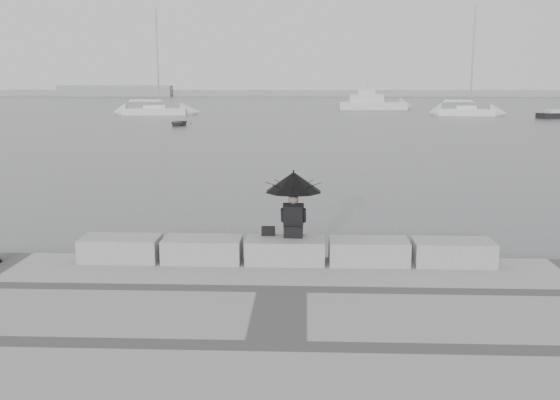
{
  "coord_description": "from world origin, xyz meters",
  "views": [
    {
      "loc": [
        0.41,
        -12.76,
        4.18
      ],
      "look_at": [
        -0.25,
        3.0,
        1.14
      ],
      "focal_mm": 40.0,
      "sensor_mm": 36.0,
      "label": 1
    }
  ],
  "objects_px": {
    "motor_cruiser": "(373,103)",
    "dinghy": "(179,123)",
    "sailboat_left": "(155,111)",
    "seated_person": "(294,189)",
    "small_motorboat": "(558,115)",
    "sailboat_right": "(466,111)"
  },
  "relations": [
    {
      "from": "small_motorboat",
      "to": "dinghy",
      "type": "bearing_deg",
      "value": -178.83
    },
    {
      "from": "seated_person",
      "to": "motor_cruiser",
      "type": "relative_size",
      "value": 0.14
    },
    {
      "from": "seated_person",
      "to": "dinghy",
      "type": "relative_size",
      "value": 0.45
    },
    {
      "from": "motor_cruiser",
      "to": "dinghy",
      "type": "distance_m",
      "value": 39.34
    },
    {
      "from": "sailboat_left",
      "to": "dinghy",
      "type": "relative_size",
      "value": 4.22
    },
    {
      "from": "seated_person",
      "to": "dinghy",
      "type": "xyz_separation_m",
      "value": [
        -11.71,
        45.76,
        -1.74
      ]
    },
    {
      "from": "seated_person",
      "to": "small_motorboat",
      "type": "bearing_deg",
      "value": 67.67
    },
    {
      "from": "sailboat_left",
      "to": "seated_person",
      "type": "bearing_deg",
      "value": -78.66
    },
    {
      "from": "seated_person",
      "to": "motor_cruiser",
      "type": "xyz_separation_m",
      "value": [
        9.82,
        78.68,
        -1.11
      ]
    },
    {
      "from": "sailboat_right",
      "to": "motor_cruiser",
      "type": "distance_m",
      "value": 17.77
    },
    {
      "from": "seated_person",
      "to": "sailboat_left",
      "type": "distance_m",
      "value": 66.6
    },
    {
      "from": "sailboat_right",
      "to": "small_motorboat",
      "type": "distance_m",
      "value": 10.17
    },
    {
      "from": "motor_cruiser",
      "to": "dinghy",
      "type": "bearing_deg",
      "value": -125.19
    },
    {
      "from": "sailboat_left",
      "to": "sailboat_right",
      "type": "xyz_separation_m",
      "value": [
        37.74,
        -0.27,
        0.02
      ]
    },
    {
      "from": "dinghy",
      "to": "sailboat_left",
      "type": "bearing_deg",
      "value": 116.59
    },
    {
      "from": "small_motorboat",
      "to": "dinghy",
      "type": "xyz_separation_m",
      "value": [
        -40.07,
        -13.08,
        -0.06
      ]
    },
    {
      "from": "sailboat_left",
      "to": "dinghy",
      "type": "height_order",
      "value": "sailboat_left"
    },
    {
      "from": "sailboat_left",
      "to": "motor_cruiser",
      "type": "distance_m",
      "value": 31.69
    },
    {
      "from": "small_motorboat",
      "to": "seated_person",
      "type": "bearing_deg",
      "value": -132.64
    },
    {
      "from": "seated_person",
      "to": "small_motorboat",
      "type": "xyz_separation_m",
      "value": [
        28.36,
        58.84,
        -1.68
      ]
    },
    {
      "from": "sailboat_left",
      "to": "sailboat_right",
      "type": "height_order",
      "value": "same"
    },
    {
      "from": "seated_person",
      "to": "sailboat_left",
      "type": "bearing_deg",
      "value": 109.34
    }
  ]
}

